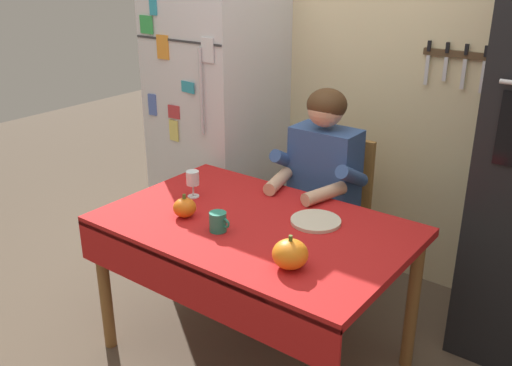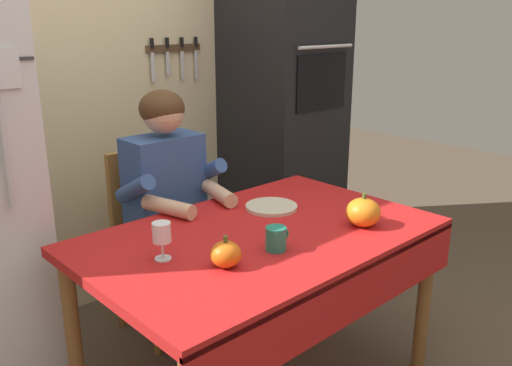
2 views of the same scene
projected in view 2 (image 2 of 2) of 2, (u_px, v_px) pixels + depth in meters
The scene contains 10 objects.
back_wall_assembly at pixel (107, 68), 2.88m from camera, with size 3.70×0.13×2.60m.
wall_oven at pixel (284, 102), 3.36m from camera, with size 0.60×0.64×2.10m.
dining_table at pixel (264, 253), 2.15m from camera, with size 1.40×0.90×0.74m.
chair_behind_person at pixel (154, 232), 2.74m from camera, with size 0.40×0.40×0.93m.
seated_person at pixel (173, 199), 2.54m from camera, with size 0.47×0.55×1.25m.
coffee_mug at pixel (276, 238), 1.96m from camera, with size 0.10×0.08×0.09m.
wine_glass at pixel (162, 234), 1.87m from camera, with size 0.07×0.07×0.14m.
pumpkin_large at pixel (363, 212), 2.19m from camera, with size 0.14×0.14×0.14m.
pumpkin_medium at pixel (226, 254), 1.83m from camera, with size 0.11×0.11×0.11m.
serving_tray at pixel (271, 207), 2.40m from camera, with size 0.23×0.23×0.02m, color beige.
Camera 2 is at (-1.37, -1.35, 1.56)m, focal length 37.76 mm.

